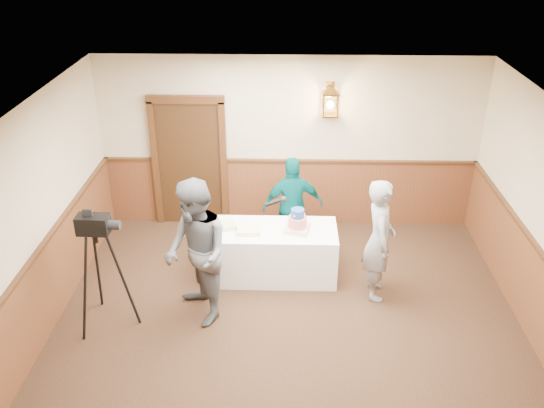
{
  "coord_description": "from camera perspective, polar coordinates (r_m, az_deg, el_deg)",
  "views": [
    {
      "loc": [
        -0.04,
        -5.03,
        4.74
      ],
      "look_at": [
        -0.23,
        1.7,
        1.25
      ],
      "focal_mm": 38.0,
      "sensor_mm": 36.0,
      "label": 1
    }
  ],
  "objects": [
    {
      "name": "sheet_cake_yellow",
      "position": [
        7.91,
        -2.33,
        -2.64
      ],
      "size": [
        0.33,
        0.26,
        0.07
      ],
      "primitive_type": "cube",
      "rotation": [
        0.0,
        0.0,
        0.05
      ],
      "color": "#FCEF97",
      "rests_on": "display_table"
    },
    {
      "name": "tiered_cake",
      "position": [
        7.92,
        2.54,
        -1.82
      ],
      "size": [
        0.38,
        0.38,
        0.33
      ],
      "rotation": [
        0.0,
        0.0,
        -0.2
      ],
      "color": "beige",
      "rests_on": "display_table"
    },
    {
      "name": "sheet_cake_green",
      "position": [
        8.05,
        -4.71,
        -2.16
      ],
      "size": [
        0.35,
        0.32,
        0.07
      ],
      "primitive_type": "cube",
      "rotation": [
        0.0,
        0.0,
        0.35
      ],
      "color": "#BAE8A4",
      "rests_on": "display_table"
    },
    {
      "name": "room_shell",
      "position": [
        6.36,
        1.27,
        -3.01
      ],
      "size": [
        6.02,
        7.02,
        2.81
      ],
      "color": "#C3B292",
      "rests_on": "ground"
    },
    {
      "name": "display_table",
      "position": [
        8.19,
        0.04,
        -4.8
      ],
      "size": [
        1.8,
        0.8,
        0.75
      ],
      "primitive_type": "cube",
      "color": "white",
      "rests_on": "ground"
    },
    {
      "name": "assistant_p",
      "position": [
        8.59,
        2.07,
        -0.17
      ],
      "size": [
        0.95,
        0.53,
        1.54
      ],
      "primitive_type": "imported",
      "rotation": [
        0.0,
        0.0,
        3.32
      ],
      "color": "#024E50",
      "rests_on": "ground"
    },
    {
      "name": "tv_camera_rig",
      "position": [
        7.42,
        -16.51,
        -6.92
      ],
      "size": [
        0.6,
        0.57,
        1.54
      ],
      "rotation": [
        0.0,
        0.0,
        -0.03
      ],
      "color": "black",
      "rests_on": "ground"
    },
    {
      "name": "interviewer",
      "position": [
        7.13,
        -7.5,
        -4.87
      ],
      "size": [
        1.64,
        1.16,
        1.92
      ],
      "rotation": [
        0.0,
        0.0,
        -1.09
      ],
      "color": "#55595E",
      "rests_on": "ground"
    },
    {
      "name": "baker",
      "position": [
        7.68,
        10.57,
        -3.51
      ],
      "size": [
        0.42,
        0.63,
        1.71
      ],
      "primitive_type": "imported",
      "rotation": [
        0.0,
        0.0,
        1.56
      ],
      "color": "gray",
      "rests_on": "ground"
    },
    {
      "name": "ground",
      "position": [
        6.91,
        1.57,
        -15.9
      ],
      "size": [
        7.0,
        7.0,
        0.0
      ],
      "primitive_type": "plane",
      "color": "black",
      "rests_on": "ground"
    }
  ]
}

